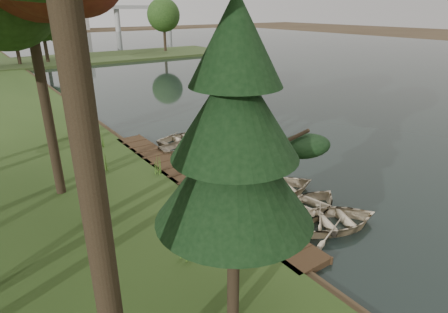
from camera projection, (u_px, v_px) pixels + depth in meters
ground at (218, 178)px, 19.24m from camera, size 300.00×300.00×0.00m
water at (317, 72)px, 50.48m from camera, size 130.00×200.00×0.05m
boardwalk at (191, 183)px, 18.33m from camera, size 1.60×16.00×0.30m
peninsula at (86, 59)px, 61.28m from camera, size 50.00×14.00×0.45m
far_trees at (58, 19)px, 57.18m from camera, size 45.60×5.60×8.80m
bridge at (28, 10)px, 114.00m from camera, size 95.90×4.00×8.60m
building_a at (70, 4)px, 137.92m from camera, size 10.00×8.00×18.00m
rowboat_0 at (333, 219)px, 14.68m from camera, size 4.60×3.97×0.80m
rowboat_1 at (310, 205)px, 15.77m from camera, size 4.00×3.19×0.74m
rowboat_2 at (276, 187)px, 17.26m from camera, size 4.47×3.63×0.81m
rowboat_3 at (254, 177)px, 18.36m from camera, size 3.89×3.04×0.74m
rowboat_4 at (244, 167)px, 19.43m from camera, size 4.57×3.98×0.79m
rowboat_5 at (224, 158)px, 20.71m from camera, size 3.56×2.92×0.64m
rowboat_6 at (205, 153)px, 21.40m from camera, size 3.74×3.06×0.68m
rowboat_7 at (188, 144)px, 22.70m from camera, size 3.70×2.76×0.73m
rowboat_8 at (181, 137)px, 24.05m from camera, size 3.50×2.72×0.67m
stored_rowboat at (80, 129)px, 24.56m from camera, size 4.36×3.60×0.78m
pine_tree at (235, 138)px, 8.28m from camera, size 3.80×3.80×8.24m
reeds_0 at (187, 245)px, 12.46m from camera, size 0.60×0.60×1.01m
reeds_1 at (156, 165)px, 18.88m from camera, size 0.60×0.60×0.93m
reeds_2 at (102, 162)px, 19.10m from camera, size 0.60×0.60×1.00m
reeds_3 at (98, 139)px, 22.32m from camera, size 0.60×0.60×1.02m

